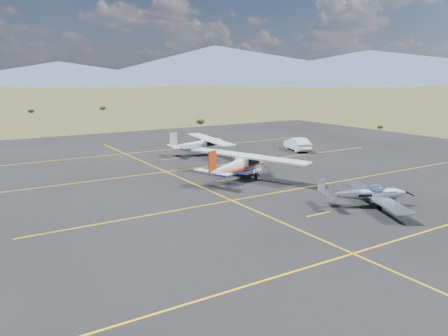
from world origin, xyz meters
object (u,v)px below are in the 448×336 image
object	(u,v)px
aircraft_plain	(201,144)
aircraft_low_wing	(367,194)
aircraft_cessna	(239,164)
sedan	(297,144)

from	to	relation	value
aircraft_plain	aircraft_low_wing	bearing A→B (deg)	-82.77
aircraft_low_wing	aircraft_cessna	size ratio (longest dim) A/B	0.69
aircraft_cessna	aircraft_plain	world-z (taller)	aircraft_cessna
aircraft_low_wing	aircraft_cessna	distance (m)	11.32
aircraft_cessna	sedan	xyz separation A→B (m)	(13.86, 8.46, -0.53)
aircraft_cessna	sedan	bearing A→B (deg)	11.00
aircraft_low_wing	sedan	size ratio (longest dim) A/B	1.69
aircraft_plain	sedan	world-z (taller)	aircraft_plain
aircraft_cessna	sedan	world-z (taller)	aircraft_cessna
aircraft_cessna	aircraft_plain	size ratio (longest dim) A/B	1.09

